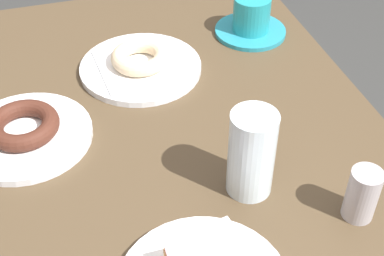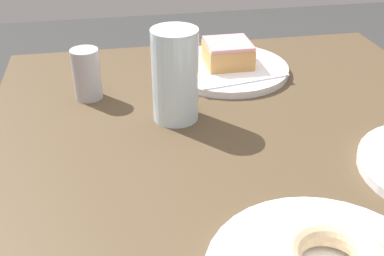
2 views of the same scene
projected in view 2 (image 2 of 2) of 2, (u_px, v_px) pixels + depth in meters
name	position (u px, v px, depth m)	size (l,w,h in m)	color
table	(265.00, 224.00, 0.62)	(0.97, 0.74, 0.71)	#4D3C28
plate_glazed_square	(227.00, 69.00, 0.87)	(0.22, 0.22, 0.01)	white
napkin_glazed_square	(227.00, 65.00, 0.86)	(0.16, 0.16, 0.00)	white
donut_glazed_square	(228.00, 53.00, 0.85)	(0.08, 0.08, 0.04)	tan
water_glass	(175.00, 76.00, 0.69)	(0.07, 0.07, 0.14)	silver
sugar_jar	(87.00, 74.00, 0.76)	(0.04, 0.04, 0.08)	#B2ACB2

